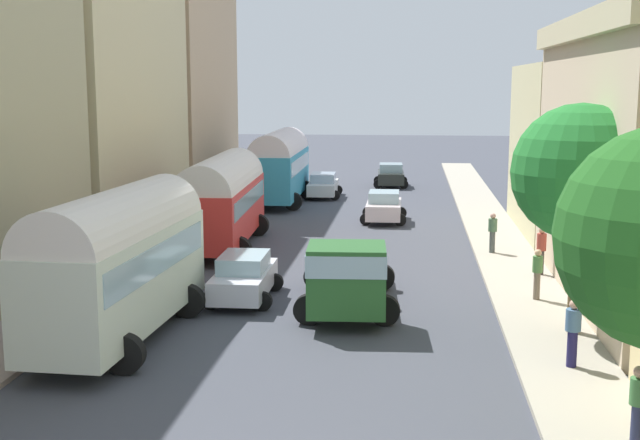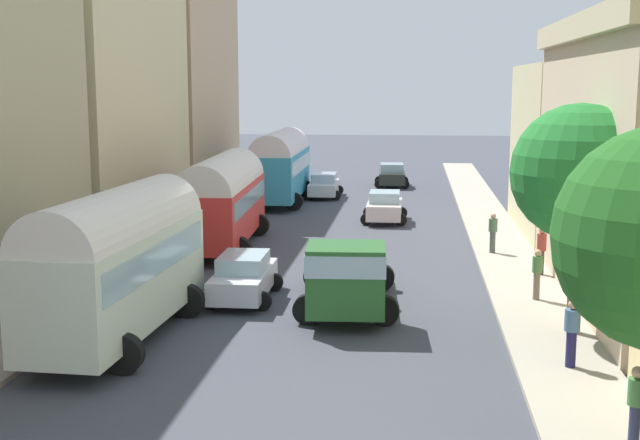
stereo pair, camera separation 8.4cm
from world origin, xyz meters
TOP-DOWN VIEW (x-y plane):
  - ground_plane at (0.00, 27.00)m, footprint 154.00×154.00m
  - sidewalk_left at (-7.25, 27.00)m, footprint 2.50×70.00m
  - sidewalk_right at (7.25, 27.00)m, footprint 2.50×70.00m
  - building_left_2 at (-11.03, 25.78)m, footprint 5.07×12.89m
  - building_left_3 at (-11.30, 38.98)m, footprint 6.17×12.09m
  - building_right_2 at (11.06, 28.65)m, footprint 5.11×10.20m
  - parked_bus_0 at (-4.48, 10.18)m, footprint 3.41×8.20m
  - parked_bus_1 at (-4.70, 23.39)m, footprint 3.61×9.28m
  - parked_bus_2 at (-4.36, 37.03)m, footprint 3.42×9.18m
  - cargo_truck_0 at (1.48, 13.55)m, footprint 3.36×7.18m
  - car_0 at (2.00, 30.90)m, footprint 2.32×3.76m
  - car_1 at (1.97, 45.68)m, footprint 2.44×3.70m
  - car_2 at (-2.01, 14.83)m, footprint 2.28×4.04m
  - car_3 at (-2.08, 39.78)m, footprint 2.33×4.20m
  - pedestrian_0 at (7.33, 8.95)m, footprint 0.49×0.49m
  - pedestrian_1 at (7.68, 4.41)m, footprint 0.36×0.36m
  - pedestrian_2 at (7.42, 15.41)m, footprint 0.35×0.35m
  - pedestrian_3 at (8.08, 19.03)m, footprint 0.46×0.46m
  - pedestrian_4 at (6.70, 22.85)m, footprint 0.49×0.49m
  - roadside_tree_1 at (7.90, 11.92)m, footprint 3.75×3.75m

SIDE VIEW (x-z plane):
  - ground_plane at x=0.00m, z-range 0.00..0.00m
  - sidewalk_left at x=-7.25m, z-range 0.00..0.14m
  - sidewalk_right at x=7.25m, z-range 0.00..0.14m
  - car_3 at x=-2.08m, z-range 0.01..1.51m
  - car_2 at x=-2.01m, z-range 0.01..1.53m
  - car_0 at x=2.00m, z-range 0.00..1.56m
  - car_1 at x=1.97m, z-range 0.00..1.59m
  - pedestrian_4 at x=6.70m, z-range 0.13..1.90m
  - pedestrian_1 at x=7.68m, z-range 0.14..1.89m
  - pedestrian_2 at x=7.42m, z-range 0.14..1.91m
  - pedestrian_0 at x=7.33m, z-range 0.13..1.95m
  - pedestrian_3 at x=8.08m, z-range 0.15..2.03m
  - cargo_truck_0 at x=1.48m, z-range 0.05..2.47m
  - parked_bus_1 at x=-4.70m, z-range 0.19..4.17m
  - parked_bus_0 at x=-4.48m, z-range 0.24..4.44m
  - parked_bus_2 at x=-4.36m, z-range 0.23..4.50m
  - building_right_2 at x=11.06m, z-range 0.00..7.86m
  - roadside_tree_1 at x=7.90m, z-range 1.35..7.83m
  - building_left_2 at x=-11.03m, z-range 0.00..13.58m
  - building_left_3 at x=-11.30m, z-range 0.04..14.29m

